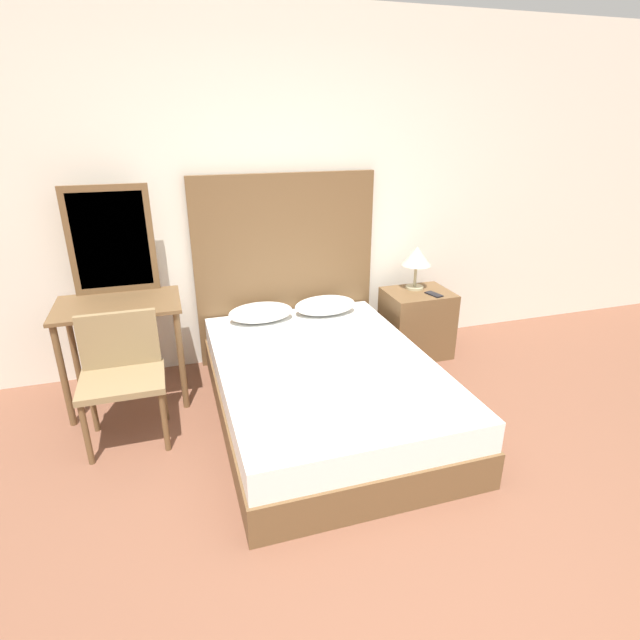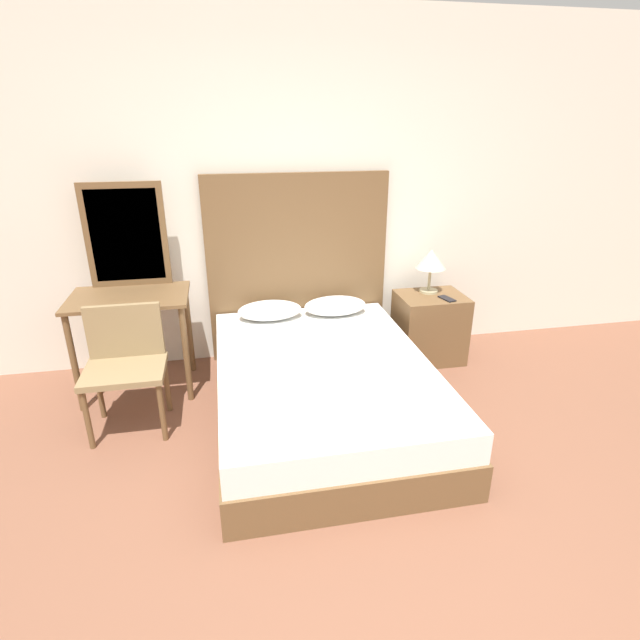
% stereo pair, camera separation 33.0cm
% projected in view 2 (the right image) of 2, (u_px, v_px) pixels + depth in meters
% --- Properties ---
extents(ground_plane, '(16.00, 16.00, 0.00)m').
position_uv_depth(ground_plane, '(408.00, 619.00, 2.06)').
color(ground_plane, brown).
extents(wall_back, '(10.00, 0.06, 2.70)m').
position_uv_depth(wall_back, '(300.00, 194.00, 3.96)').
color(wall_back, silver).
rests_on(wall_back, ground_plane).
extents(bed, '(1.41, 2.01, 0.43)m').
position_uv_depth(bed, '(323.00, 389.00, 3.38)').
color(bed, brown).
rests_on(bed, ground_plane).
extents(headboard, '(1.48, 0.05, 1.53)m').
position_uv_depth(headboard, '(298.00, 268.00, 4.11)').
color(headboard, brown).
rests_on(headboard, ground_plane).
extents(pillow_left, '(0.51, 0.29, 0.14)m').
position_uv_depth(pillow_left, '(270.00, 310.00, 3.96)').
color(pillow_left, white).
rests_on(pillow_left, bed).
extents(pillow_right, '(0.51, 0.29, 0.14)m').
position_uv_depth(pillow_right, '(335.00, 306.00, 4.06)').
color(pillow_right, white).
rests_on(pillow_right, bed).
extents(phone_on_bed, '(0.16, 0.14, 0.01)m').
position_uv_depth(phone_on_bed, '(299.00, 364.00, 3.24)').
color(phone_on_bed, '#B7B7BC').
rests_on(phone_on_bed, bed).
extents(nightstand, '(0.54, 0.44, 0.57)m').
position_uv_depth(nightstand, '(429.00, 327.00, 4.19)').
color(nightstand, brown).
rests_on(nightstand, ground_plane).
extents(table_lamp, '(0.24, 0.24, 0.36)m').
position_uv_depth(table_lamp, '(431.00, 261.00, 4.06)').
color(table_lamp, tan).
rests_on(table_lamp, nightstand).
extents(phone_on_nightstand, '(0.11, 0.16, 0.01)m').
position_uv_depth(phone_on_nightstand, '(447.00, 299.00, 3.99)').
color(phone_on_nightstand, black).
rests_on(phone_on_nightstand, nightstand).
extents(vanity_desk, '(0.82, 0.55, 0.75)m').
position_uv_depth(vanity_desk, '(131.00, 314.00, 3.58)').
color(vanity_desk, brown).
rests_on(vanity_desk, ground_plane).
extents(vanity_mirror, '(0.57, 0.03, 0.75)m').
position_uv_depth(vanity_mirror, '(126.00, 235.00, 3.61)').
color(vanity_mirror, brown).
rests_on(vanity_mirror, vanity_desk).
extents(chair, '(0.50, 0.41, 0.81)m').
position_uv_depth(chair, '(125.00, 359.00, 3.21)').
color(chair, olive).
rests_on(chair, ground_plane).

